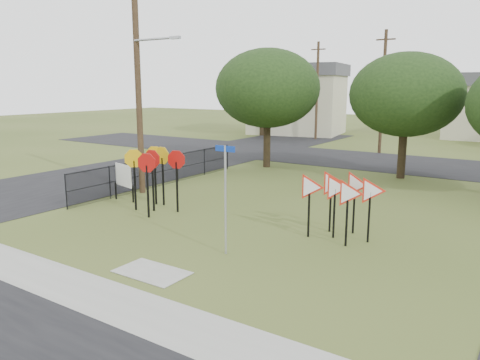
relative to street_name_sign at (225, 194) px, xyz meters
name	(u,v)px	position (x,y,z in m)	size (l,w,h in m)	color
ground	(206,248)	(-0.84, 0.08, -1.88)	(140.00, 140.00, 0.00)	#3C4C1C
sidewalk	(99,296)	(-0.84, -4.12, -1.87)	(30.00, 1.60, 0.02)	gray
planting_strip	(56,316)	(-0.84, -5.32, -1.87)	(30.00, 0.80, 0.02)	#3C4C1C
street_left	(152,167)	(-12.84, 10.08, -1.87)	(8.00, 50.00, 0.02)	black
street_far	(390,162)	(-0.84, 20.08, -1.87)	(60.00, 8.00, 0.02)	black
curb_pad	(152,272)	(-0.84, -2.32, -1.87)	(2.00, 1.20, 0.02)	gray
street_name_sign	(225,194)	(0.00, 0.00, 0.00)	(0.68, 0.07, 3.31)	#A0A2A8
stop_sign_cluster	(155,165)	(-5.37, 2.61, 0.00)	(2.35, 2.01, 2.53)	black
yield_sign_cluster	(341,190)	(2.29, 3.36, -0.24)	(2.79, 1.57, 2.21)	black
info_board	(124,177)	(-7.62, 2.97, -0.79)	(1.28, 0.35, 1.64)	black
utility_pole_main	(139,81)	(-8.07, 4.58, 3.33)	(3.55, 0.33, 10.00)	#42301E
far_pole_a	(383,91)	(-2.84, 24.08, 2.72)	(1.40, 0.24, 9.00)	#42301E
far_pole_c	(317,90)	(-10.84, 30.08, 2.72)	(1.40, 0.24, 9.00)	#42301E
fence_run	(163,170)	(-8.44, 6.33, -1.09)	(0.05, 11.55, 1.50)	black
house_left	(298,99)	(-14.84, 34.08, 1.77)	(10.58, 8.88, 7.20)	beige
tree_near_left	(268,88)	(-6.84, 14.08, 2.98)	(6.40, 6.40, 7.27)	black
tree_near_mid	(406,95)	(1.16, 15.08, 2.66)	(6.00, 6.00, 6.80)	black
tree_far_left	(262,84)	(-16.84, 30.08, 3.29)	(6.80, 6.80, 7.73)	black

